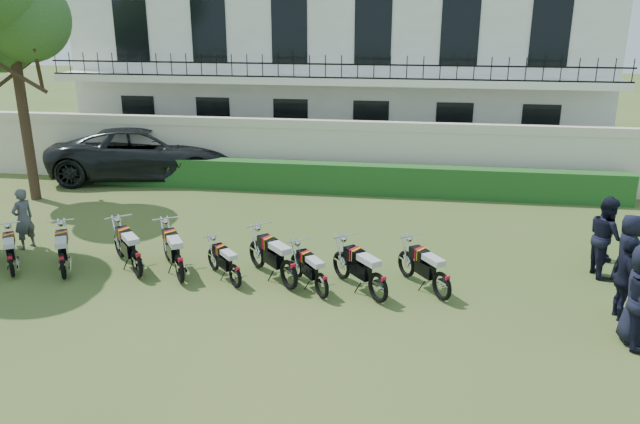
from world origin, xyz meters
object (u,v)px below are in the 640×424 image
object	(u,v)px
motorcycle_7	(322,280)
motorcycle_8	(378,281)
motorcycle_4	(179,262)
tree_west_near	(9,9)
inspector	(23,219)
motorcycle_9	(442,279)
motorcycle_6	(289,268)
suv	(149,152)
motorcycle_5	(235,270)
officer_2	(625,280)
motorcycle_1	(11,259)
motorcycle_2	(62,260)
officer_5	(606,229)
motorcycle_3	(136,257)
officer_4	(606,237)
officer_0	(640,294)
officer_3	(627,249)

from	to	relation	value
motorcycle_7	motorcycle_8	distance (m)	1.21
motorcycle_4	motorcycle_8	world-z (taller)	motorcycle_4
tree_west_near	inspector	distance (m)	6.88
motorcycle_9	inspector	world-z (taller)	inspector
motorcycle_6	suv	bearing A→B (deg)	85.85
motorcycle_5	officer_2	world-z (taller)	officer_2
motorcycle_5	motorcycle_1	bearing A→B (deg)	140.49
motorcycle_8	motorcycle_7	bearing A→B (deg)	139.19
inspector	officer_2	size ratio (longest dim) A/B	0.94
motorcycle_2	motorcycle_9	distance (m)	8.51
motorcycle_1	motorcycle_8	xyz separation A→B (m)	(8.42, -0.05, 0.06)
tree_west_near	motorcycle_4	xyz separation A→B (m)	(6.94, -5.53, -5.36)
officer_5	motorcycle_3	bearing A→B (deg)	105.84
motorcycle_3	officer_2	world-z (taller)	officer_2
inspector	officer_5	size ratio (longest dim) A/B	0.97
suv	officer_2	xyz separation A→B (m)	(13.73, -9.00, -0.10)
officer_2	officer_4	world-z (taller)	officer_4
tree_west_near	officer_5	bearing A→B (deg)	-9.11
inspector	motorcycle_4	bearing A→B (deg)	93.74
motorcycle_4	motorcycle_9	xyz separation A→B (m)	(5.81, -0.03, -0.03)
tree_west_near	suv	bearing A→B (deg)	51.16
motorcycle_3	motorcycle_8	distance (m)	5.57
motorcycle_4	tree_west_near	bearing A→B (deg)	109.09
suv	inspector	size ratio (longest dim) A/B	4.27
motorcycle_8	inspector	bearing A→B (deg)	129.02
motorcycle_3	motorcycle_4	xyz separation A→B (m)	(1.07, -0.12, 0.01)
motorcycle_3	officer_0	distance (m)	10.47
motorcycle_6	officer_5	bearing A→B (deg)	-21.48
officer_0	motorcycle_8	bearing A→B (deg)	95.50
motorcycle_4	officer_2	xyz separation A→B (m)	(9.33, -0.30, 0.32)
motorcycle_1	motorcycle_2	world-z (taller)	motorcycle_2
motorcycle_5	motorcycle_7	xyz separation A→B (m)	(1.97, -0.25, 0.02)
motorcycle_1	officer_0	bearing A→B (deg)	-37.79
motorcycle_1	officer_3	distance (m)	13.98
motorcycle_7	officer_3	bearing A→B (deg)	-21.05
motorcycle_2	motorcycle_5	bearing A→B (deg)	-26.39
motorcycle_6	officer_2	size ratio (longest dim) A/B	0.96
motorcycle_7	officer_5	distance (m)	7.28
motorcycle_8	motorcycle_9	bearing A→B (deg)	-26.99
tree_west_near	motorcycle_7	size ratio (longest dim) A/B	5.33
officer_3	motorcycle_8	bearing A→B (deg)	108.95
motorcycle_7	officer_4	size ratio (longest dim) A/B	0.79
motorcycle_1	officer_0	size ratio (longest dim) A/B	0.80
motorcycle_1	inspector	bearing A→B (deg)	79.72
motorcycle_8	officer_4	distance (m)	5.57
motorcycle_1	inspector	world-z (taller)	inspector
motorcycle_6	officer_5	xyz separation A→B (m)	(7.32, 2.83, 0.29)
motorcycle_9	suv	world-z (taller)	suv
motorcycle_5	motorcycle_7	size ratio (longest dim) A/B	0.89
motorcycle_3	officer_5	bearing A→B (deg)	-27.10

